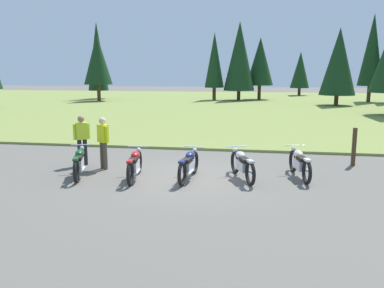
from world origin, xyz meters
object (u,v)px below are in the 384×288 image
Objects in this scene: motorcycle_silver at (242,164)px; motorcycle_navy at (189,165)px; motorcycle_british_green at (79,162)px; motorcycle_cream at (300,163)px; rider_in_hivis_vest at (103,140)px; rider_near_row_end at (82,137)px; motorcycle_red at (135,164)px; trail_marker_post at (354,147)px.

motorcycle_navy is at bearing -169.24° from motorcycle_silver.
motorcycle_british_green is at bearing -173.69° from motorcycle_silver.
motorcycle_navy is 1.01× the size of motorcycle_cream.
rider_near_row_end is (-0.91, 0.40, 0.00)m from rider_in_hivis_vest.
motorcycle_silver is 5.46m from rider_near_row_end.
motorcycle_red is 1.65× the size of trail_marker_post.
motorcycle_silver and motorcycle_cream have the same top height.
trail_marker_post reaches higher than motorcycle_british_green.
rider_in_hivis_vest is (-6.12, 0.04, 0.51)m from motorcycle_cream.
motorcycle_navy is 3.28m from motorcycle_cream.
rider_near_row_end is 9.07m from trail_marker_post.
trail_marker_post is (1.92, 1.93, 0.20)m from motorcycle_cream.
motorcycle_cream is at bearing -3.57° from rider_near_row_end.
motorcycle_silver is at bearing -164.91° from motorcycle_cream.
motorcycle_red and motorcycle_navy have the same top height.
motorcycle_red is at bearing -156.57° from trail_marker_post.
motorcycle_silver is 1.20× the size of rider_in_hivis_vest.
motorcycle_british_green is 1.61m from rider_near_row_end.
rider_near_row_end reaches higher than trail_marker_post.
rider_near_row_end is 1.32× the size of trail_marker_post.
motorcycle_red is 2.72m from rider_near_row_end.
motorcycle_red is at bearing -170.51° from motorcycle_silver.
rider_in_hivis_vest is (-1.36, 1.01, 0.51)m from motorcycle_red.
trail_marker_post is (8.94, 1.49, -0.31)m from rider_near_row_end.
motorcycle_navy is 1.05× the size of motorcycle_silver.
rider_in_hivis_vest is at bearing 173.72° from motorcycle_silver.
motorcycle_red is 1.00× the size of motorcycle_navy.
rider_near_row_end is at bearing 162.93° from motorcycle_navy.
motorcycle_navy is 1.26× the size of rider_near_row_end.
motorcycle_silver is 1.72m from motorcycle_cream.
trail_marker_post reaches higher than motorcycle_cream.
motorcycle_cream is 7.06m from rider_near_row_end.
rider_in_hivis_vest is (-2.92, 0.78, 0.51)m from motorcycle_navy.
rider_near_row_end is at bearing 176.43° from motorcycle_cream.
motorcycle_silver is at bearing 9.49° from motorcycle_red.
trail_marker_post reaches higher than motorcycle_navy.
motorcycle_red is at bearing -171.76° from motorcycle_navy.
rider_in_hivis_vest is at bearing -23.58° from rider_near_row_end.
motorcycle_silver is 0.96× the size of motorcycle_cream.
rider_in_hivis_vest is at bearing 165.06° from motorcycle_navy.
trail_marker_post is at bearing 19.11° from motorcycle_british_green.
motorcycle_navy is at bearing 4.21° from motorcycle_british_green.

